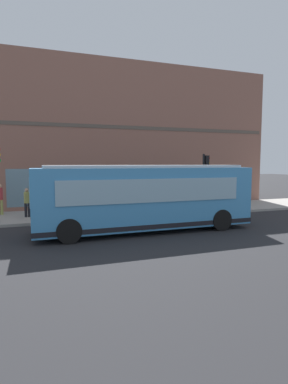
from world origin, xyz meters
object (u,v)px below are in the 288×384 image
(city_bus_nearside, at_px, (145,198))
(traffic_light_near_corner, at_px, (205,171))
(fire_hydrant, at_px, (147,208))
(pedestrian_near_hydrant, at_px, (0,197))
(pedestrian_near_building_entrance, at_px, (89,198))
(newspaper_vending_box, at_px, (163,203))
(pedestrian_by_light_pole, at_px, (27,201))
(pedestrian_walking_along_curb, at_px, (147,194))

(city_bus_nearside, xyz_separation_m, traffic_light_near_corner, (3.36, -5.17, 1.09))
(fire_hydrant, height_order, pedestrian_near_hydrant, pedestrian_near_hydrant)
(city_bus_nearside, height_order, fire_hydrant, city_bus_nearside)
(traffic_light_near_corner, bearing_deg, pedestrian_near_building_entrance, 82.91)
(fire_hydrant, relative_size, newspaper_vending_box, 0.82)
(pedestrian_by_light_pole, height_order, pedestrian_near_hydrant, pedestrian_near_hydrant)
(traffic_light_near_corner, relative_size, newspaper_vending_box, 3.98)
(traffic_light_near_corner, distance_m, pedestrian_near_hydrant, 12.35)
(traffic_light_near_corner, relative_size, pedestrian_walking_along_curb, 1.99)
(traffic_light_near_corner, distance_m, newspaper_vending_box, 3.30)
(city_bus_nearside, height_order, pedestrian_near_hydrant, city_bus_nearside)
(pedestrian_walking_along_curb, xyz_separation_m, newspaper_vending_box, (-0.25, -1.00, -0.59))
(pedestrian_near_hydrant, relative_size, newspaper_vending_box, 2.01)
(fire_hydrant, height_order, pedestrian_near_building_entrance, pedestrian_near_building_entrance)
(pedestrian_by_light_pole, xyz_separation_m, pedestrian_near_hydrant, (1.32, 1.51, 0.12))
(pedestrian_walking_along_curb, relative_size, newspaper_vending_box, 2.00)
(traffic_light_near_corner, distance_m, fire_hydrant, 4.39)
(pedestrian_by_light_pole, distance_m, pedestrian_near_hydrant, 2.01)
(pedestrian_near_building_entrance, xyz_separation_m, pedestrian_near_hydrant, (1.91, 4.84, 0.02))
(city_bus_nearside, relative_size, traffic_light_near_corner, 2.81)
(pedestrian_near_building_entrance, height_order, newspaper_vending_box, pedestrian_near_building_entrance)
(pedestrian_near_building_entrance, bearing_deg, fire_hydrant, -103.81)
(traffic_light_near_corner, relative_size, pedestrian_by_light_pole, 2.20)
(fire_hydrant, relative_size, pedestrian_by_light_pole, 0.46)
(pedestrian_near_building_entrance, relative_size, newspaper_vending_box, 1.97)
(pedestrian_near_hydrant, relative_size, pedestrian_walking_along_curb, 1.00)
(traffic_light_near_corner, distance_m, pedestrian_walking_along_curb, 3.89)
(city_bus_nearside, height_order, pedestrian_by_light_pole, city_bus_nearside)
(pedestrian_by_light_pole, relative_size, newspaper_vending_box, 1.81)
(city_bus_nearside, distance_m, traffic_light_near_corner, 6.26)
(city_bus_nearside, distance_m, fire_hydrant, 3.83)
(pedestrian_near_building_entrance, xyz_separation_m, newspaper_vending_box, (0.29, -4.79, -0.57))
(pedestrian_walking_along_curb, bearing_deg, fire_hydrant, 159.19)
(fire_hydrant, relative_size, pedestrian_near_hydrant, 0.41)
(newspaper_vending_box, bearing_deg, city_bus_nearside, 147.82)
(traffic_light_near_corner, relative_size, pedestrian_near_building_entrance, 2.02)
(city_bus_nearside, xyz_separation_m, fire_hydrant, (3.44, -1.34, -1.04))
(city_bus_nearside, xyz_separation_m, newspaper_vending_box, (4.53, -2.85, -0.95))
(city_bus_nearside, bearing_deg, pedestrian_near_building_entrance, 24.55)
(pedestrian_near_hydrant, distance_m, newspaper_vending_box, 9.79)
(pedestrian_near_building_entrance, height_order, pedestrian_near_hydrant, pedestrian_near_hydrant)
(traffic_light_near_corner, xyz_separation_m, pedestrian_walking_along_curb, (1.42, 3.32, -1.45))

